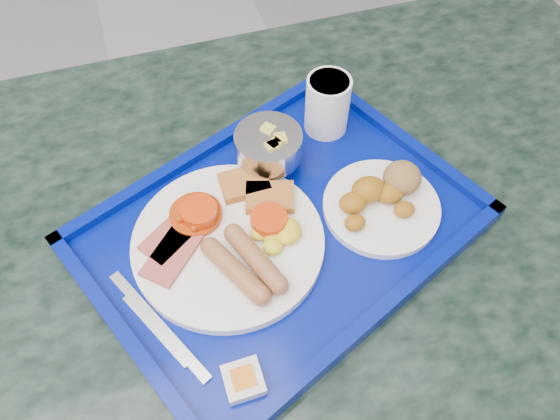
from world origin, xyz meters
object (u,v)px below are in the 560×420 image
(tray, at_px, (280,230))
(bread_plate, at_px, (383,198))
(main_plate, at_px, (234,237))
(fruit_bowl, at_px, (269,146))
(table, at_px, (279,310))
(juice_cup, at_px, (327,103))

(tray, bearing_deg, bread_plate, -3.03)
(main_plate, height_order, fruit_bowl, fruit_bowl)
(table, relative_size, tray, 2.24)
(tray, xyz_separation_m, main_plate, (-0.06, -0.01, 0.02))
(bread_plate, bearing_deg, tray, 176.97)
(table, height_order, main_plate, main_plate)
(bread_plate, bearing_deg, juice_cup, 97.74)
(main_plate, bearing_deg, tray, 4.81)
(table, height_order, fruit_bowl, fruit_bowl)
(table, bearing_deg, bread_plate, 2.31)
(main_plate, bearing_deg, table, -8.15)
(tray, distance_m, juice_cup, 0.20)
(fruit_bowl, bearing_deg, main_plate, -126.05)
(fruit_bowl, relative_size, juice_cup, 1.04)
(tray, distance_m, fruit_bowl, 0.12)
(bread_plate, height_order, juice_cup, juice_cup)
(tray, height_order, juice_cup, juice_cup)
(table, height_order, juice_cup, juice_cup)
(main_plate, bearing_deg, bread_plate, -0.60)
(fruit_bowl, bearing_deg, juice_cup, 25.12)
(table, relative_size, juice_cup, 14.77)
(tray, xyz_separation_m, fruit_bowl, (0.02, 0.11, 0.05))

